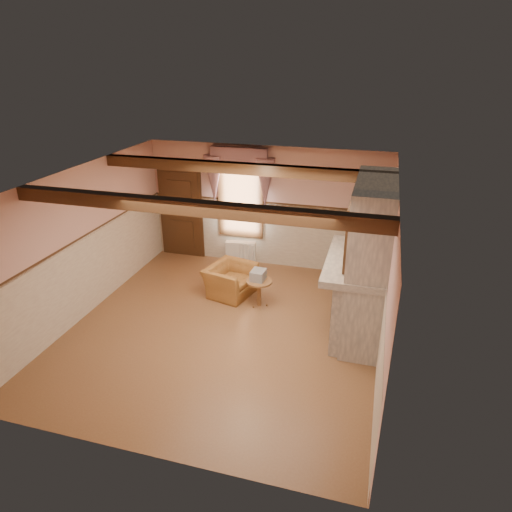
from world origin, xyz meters
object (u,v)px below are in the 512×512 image
(radiator, at_px, (241,254))
(oil_lamp, at_px, (361,240))
(side_table, at_px, (259,293))
(bowl, at_px, (358,257))
(mantel_clock, at_px, (361,241))
(armchair, at_px, (230,280))

(radiator, xyz_separation_m, oil_lamp, (2.77, -1.56, 1.26))
(side_table, xyz_separation_m, bowl, (1.86, -0.43, 1.18))
(radiator, distance_m, mantel_clock, 3.38)
(armchair, height_order, bowl, bowl)
(side_table, height_order, bowl, bowl)
(radiator, distance_m, oil_lamp, 3.42)
(side_table, bearing_deg, mantel_clock, 6.00)
(bowl, bearing_deg, oil_lamp, 90.00)
(radiator, height_order, oil_lamp, oil_lamp)
(armchair, height_order, mantel_clock, mantel_clock)
(mantel_clock, bearing_deg, side_table, -174.00)
(armchair, xyz_separation_m, mantel_clock, (2.56, -0.11, 1.21))
(armchair, relative_size, radiator, 1.38)
(armchair, bearing_deg, side_table, -99.39)
(side_table, xyz_separation_m, radiator, (-0.92, 1.70, 0.02))
(side_table, height_order, mantel_clock, mantel_clock)
(radiator, height_order, mantel_clock, mantel_clock)
(mantel_clock, bearing_deg, radiator, 151.49)
(armchair, relative_size, side_table, 1.76)
(armchair, distance_m, mantel_clock, 2.83)
(armchair, distance_m, radiator, 1.41)
(bowl, height_order, mantel_clock, mantel_clock)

